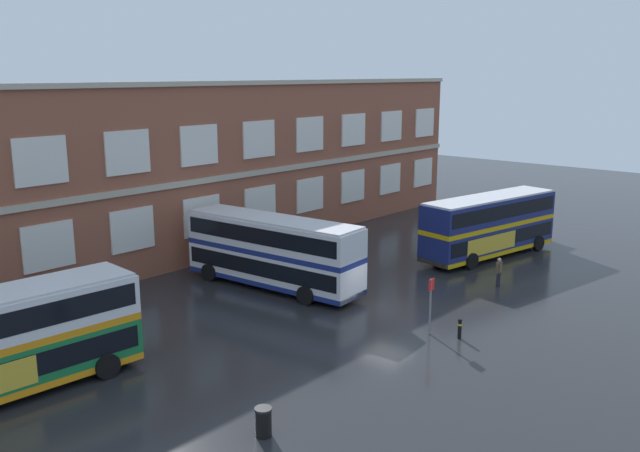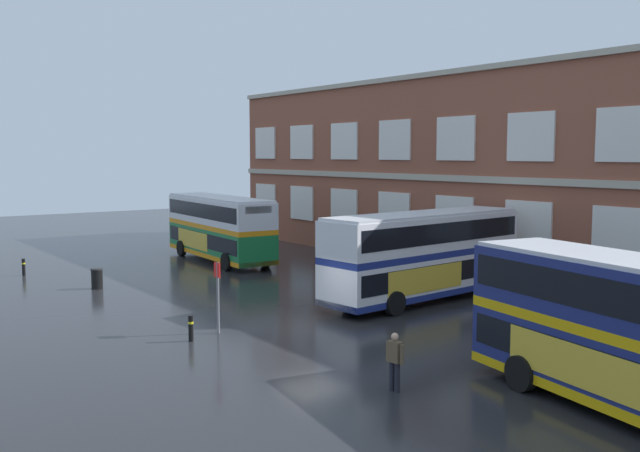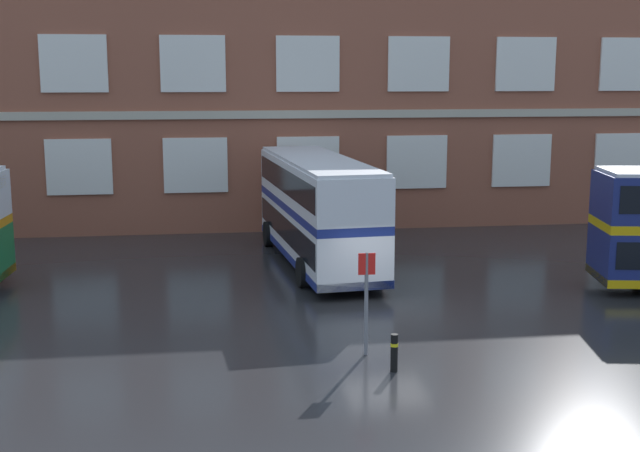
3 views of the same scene
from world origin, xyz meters
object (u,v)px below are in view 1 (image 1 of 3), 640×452
at_px(double_decker_far, 489,225).
at_px(bus_stand_flag, 431,301).
at_px(double_decker_middle, 273,251).
at_px(station_litter_bin, 263,422).
at_px(waiting_passenger, 499,271).
at_px(safety_bollard_west, 460,328).

xyz_separation_m(double_decker_far, bus_stand_flag, (-14.39, -4.58, -0.51)).
bearing_deg(double_decker_far, double_decker_middle, 157.26).
distance_m(double_decker_far, bus_stand_flag, 15.11).
height_order(double_decker_middle, bus_stand_flag, double_decker_middle).
relative_size(double_decker_far, station_litter_bin, 10.95).
distance_m(waiting_passenger, station_litter_bin, 20.40).
height_order(double_decker_far, station_litter_bin, double_decker_far).
height_order(station_litter_bin, safety_bollard_west, station_litter_bin).
xyz_separation_m(double_decker_middle, bus_stand_flag, (-0.16, -10.54, -0.51)).
bearing_deg(safety_bollard_west, waiting_passenger, 15.47).
height_order(double_decker_middle, safety_bollard_west, double_decker_middle).
distance_m(station_litter_bin, safety_bollard_west, 11.98).
relative_size(double_decker_middle, double_decker_far, 0.99).
bearing_deg(bus_stand_flag, station_litter_bin, -176.30).
bearing_deg(waiting_passenger, double_decker_middle, 132.11).
relative_size(bus_stand_flag, safety_bollard_west, 2.84).
bearing_deg(double_decker_far, waiting_passenger, -147.21).
relative_size(double_decker_middle, waiting_passenger, 6.58).
distance_m(waiting_passenger, bus_stand_flag, 8.89).
xyz_separation_m(waiting_passenger, bus_stand_flag, (-8.81, -0.98, 0.70)).
distance_m(bus_stand_flag, safety_bollard_west, 1.81).
height_order(double_decker_far, waiting_passenger, double_decker_far).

